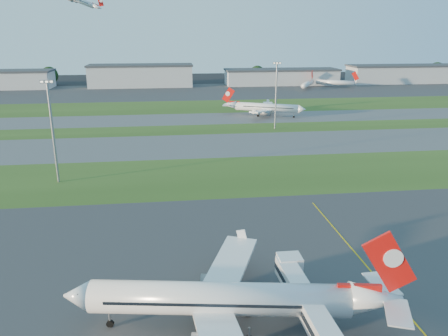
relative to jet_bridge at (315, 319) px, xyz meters
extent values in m
plane|color=black|center=(9.81, 15.24, -4.01)|extent=(700.00, 700.00, 0.00)
cube|color=#333335|center=(9.81, 15.24, -4.00)|extent=(300.00, 70.00, 0.01)
cube|color=#314A18|center=(9.81, 67.24, -4.00)|extent=(300.00, 34.00, 0.01)
cube|color=#515154|center=(9.81, 100.24, -4.00)|extent=(300.00, 32.00, 0.01)
cube|color=#314A18|center=(9.81, 125.24, -4.00)|extent=(300.00, 18.00, 0.01)
cube|color=#515154|center=(9.81, 147.24, -4.00)|extent=(300.00, 26.00, 0.01)
cube|color=#314A18|center=(9.81, 180.24, -4.00)|extent=(300.00, 40.00, 0.01)
cube|color=#333335|center=(9.81, 240.24, -4.00)|extent=(400.00, 80.00, 0.01)
cube|color=gold|center=(14.81, 15.24, -4.01)|extent=(0.25, 60.00, 0.02)
cube|color=white|center=(0.01, 1.24, -0.01)|extent=(3.44, 24.08, 2.60)
cube|color=black|center=(0.01, 1.24, -0.01)|extent=(3.59, 24.08, 0.80)
cube|color=white|center=(0.31, 12.64, -0.01)|extent=(3.40, 3.00, 3.00)
cylinder|color=gray|center=(0.31, 10.74, -2.41)|extent=(0.70, 0.70, 3.20)
cube|color=black|center=(0.31, 10.74, -3.66)|extent=(2.20, 1.20, 0.70)
cylinder|color=white|center=(-11.05, 4.70, 0.57)|extent=(32.96, 9.23, 4.14)
cube|color=red|center=(9.42, 1.45, 6.14)|extent=(7.05, 1.49, 8.25)
cube|color=white|center=(-8.60, 13.15, 0.03)|extent=(10.92, 16.97, 1.69)
cylinder|color=gray|center=(-10.59, 11.03, -1.17)|extent=(4.92, 3.20, 2.51)
cylinder|color=white|center=(27.34, 149.83, 0.01)|extent=(27.60, 15.24, 3.63)
cube|color=red|center=(10.81, 157.38, 4.89)|extent=(5.78, 2.88, 7.24)
cube|color=white|center=(29.65, 157.18, -0.47)|extent=(6.86, 14.89, 1.48)
cube|color=white|center=(23.28, 143.27, -0.47)|extent=(12.31, 13.89, 1.48)
cylinder|color=gray|center=(30.08, 154.67, -1.52)|extent=(4.57, 3.67, 2.20)
cylinder|color=gray|center=(25.46, 144.58, -1.52)|extent=(4.57, 3.67, 2.20)
cube|color=white|center=(-68.91, 248.86, 51.12)|extent=(7.12, 12.34, 1.22)
cylinder|color=gray|center=(-70.94, 238.11, 50.26)|extent=(3.44, 2.07, 1.81)
cylinder|color=gray|center=(-70.23, 247.23, 50.26)|extent=(3.44, 2.07, 1.81)
cylinder|color=white|center=(76.36, 244.31, -0.81)|extent=(15.78, 24.11, 3.20)
cube|color=red|center=(82.87, 255.56, 3.99)|extent=(2.85, 4.63, 6.16)
cylinder|color=white|center=(97.86, 250.23, -0.81)|extent=(24.45, 15.05, 3.20)
cube|color=red|center=(109.33, 244.12, 3.99)|extent=(4.71, 2.70, 6.16)
cylinder|color=gray|center=(-45.19, 67.24, 8.49)|extent=(0.60, 0.60, 25.00)
cube|color=gray|center=(-45.19, 67.24, 21.39)|extent=(3.20, 0.50, 0.80)
cube|color=#FFF2CC|center=(-45.19, 67.24, 21.39)|extent=(2.80, 0.70, 0.35)
cylinder|color=gray|center=(24.81, 123.24, 8.49)|extent=(0.60, 0.60, 25.00)
cube|color=gray|center=(24.81, 123.24, 21.39)|extent=(3.20, 0.50, 0.80)
cube|color=#FFF2CC|center=(24.81, 123.24, 21.39)|extent=(2.80, 0.70, 0.35)
cube|color=#A8ACB0|center=(-35.19, 270.24, 2.99)|extent=(70.00, 22.00, 14.00)
cube|color=#383A3F|center=(-35.19, 270.24, 10.59)|extent=(71.40, 23.00, 1.20)
cube|color=#A8ACB0|center=(64.81, 270.24, 0.99)|extent=(80.00, 22.00, 10.00)
cube|color=#383A3F|center=(64.81, 270.24, 6.59)|extent=(81.60, 23.00, 1.20)
cube|color=#A8ACB0|center=(164.81, 270.24, 1.99)|extent=(95.00, 22.00, 12.00)
cube|color=#383A3F|center=(164.81, 270.24, 8.59)|extent=(96.90, 23.00, 1.20)
cylinder|color=black|center=(-100.19, 285.24, -1.81)|extent=(1.00, 1.00, 4.40)
sphere|color=black|center=(-100.19, 285.24, 3.14)|extent=(12.10, 12.10, 12.10)
cylinder|color=black|center=(-10.19, 281.24, -2.21)|extent=(1.00, 1.00, 3.60)
sphere|color=black|center=(-10.19, 281.24, 1.84)|extent=(9.90, 9.90, 9.90)
cylinder|color=black|center=(49.81, 284.24, -1.91)|extent=(1.00, 1.00, 4.20)
sphere|color=black|center=(49.81, 284.24, 2.82)|extent=(11.55, 11.55, 11.55)
cylinder|color=black|center=(124.81, 282.24, -2.11)|extent=(1.00, 1.00, 3.80)
sphere|color=black|center=(124.81, 282.24, 2.17)|extent=(10.45, 10.45, 10.45)
cylinder|color=black|center=(194.81, 286.24, -1.71)|extent=(1.00, 1.00, 4.60)
sphere|color=black|center=(194.81, 286.24, 3.47)|extent=(12.65, 12.65, 12.65)
camera|label=1|loc=(-16.32, -42.66, 32.83)|focal=35.00mm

